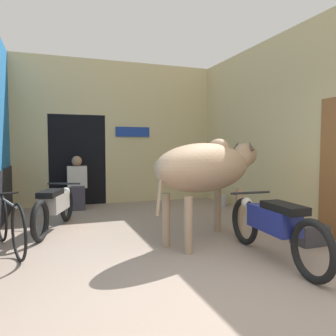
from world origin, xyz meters
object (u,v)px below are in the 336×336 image
at_px(cow, 209,167).
at_px(motorcycle_far, 55,205).
at_px(bucket, 221,201).
at_px(shopkeeper_seated, 77,181).
at_px(plastic_stool, 56,199).
at_px(bicycle, 9,223).
at_px(motorcycle_near, 273,224).
at_px(crate, 310,234).

xyz_separation_m(cow, motorcycle_far, (-2.12, 1.36, -0.66)).
distance_m(motorcycle_far, bucket, 3.79).
height_order(shopkeeper_seated, bucket, shopkeeper_seated).
xyz_separation_m(motorcycle_far, bucket, (3.64, 1.01, -0.28)).
distance_m(plastic_stool, bucket, 3.72).
bearing_deg(shopkeeper_seated, bicycle, -112.22).
bearing_deg(shopkeeper_seated, motorcycle_near, -64.50).
xyz_separation_m(cow, shopkeeper_seated, (-1.63, 3.10, -0.46)).
relative_size(cow, motorcycle_near, 1.12).
bearing_deg(bucket, plastic_stool, 165.01).
bearing_deg(motorcycle_near, crate, 21.53).
distance_m(cow, motorcycle_far, 2.61).
xyz_separation_m(shopkeeper_seated, plastic_stool, (-0.45, 0.23, -0.39)).
relative_size(plastic_stool, crate, 0.95).
bearing_deg(bicycle, bucket, 24.21).
bearing_deg(shopkeeper_seated, bucket, -13.13).
bearing_deg(shopkeeper_seated, cow, -62.26).
relative_size(plastic_stool, bucket, 1.60).
xyz_separation_m(bicycle, shopkeeper_seated, (1.08, 2.63, 0.25)).
bearing_deg(crate, plastic_stool, 129.70).
distance_m(crate, bucket, 3.06).
bearing_deg(plastic_stool, bucket, -14.99).
distance_m(motorcycle_near, crate, 1.02).
distance_m(cow, shopkeeper_seated, 3.54).
bearing_deg(plastic_stool, crate, -50.30).
bearing_deg(cow, crate, -28.52).
xyz_separation_m(motorcycle_near, motorcycle_far, (-2.46, 2.40, -0.02)).
xyz_separation_m(cow, bicycle, (-2.71, 0.47, -0.71)).
bearing_deg(motorcycle_far, bucket, 15.51).
height_order(crate, bucket, crate).
distance_m(motorcycle_near, bucket, 3.61).
xyz_separation_m(motorcycle_near, shopkeeper_seated, (-1.97, 4.14, 0.18)).
height_order(motorcycle_far, shopkeeper_seated, shopkeeper_seated).
height_order(cow, shopkeeper_seated, cow).
xyz_separation_m(cow, crate, (1.25, -0.68, -0.93)).
distance_m(cow, bucket, 2.97).
bearing_deg(motorcycle_far, plastic_stool, 88.80).
xyz_separation_m(motorcycle_far, crate, (3.37, -2.04, -0.27)).
xyz_separation_m(shopkeeper_seated, crate, (2.88, -3.78, -0.48)).
distance_m(shopkeeper_seated, bucket, 3.27).
height_order(cow, plastic_stool, cow).
bearing_deg(bucket, motorcycle_near, -109.02).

